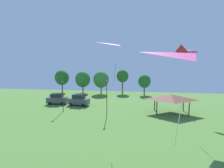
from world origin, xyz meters
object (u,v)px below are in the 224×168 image
(treeline_tree_0, at_px, (62,78))
(treeline_tree_2, at_px, (101,79))
(kite_flying_5, at_px, (195,84))
(treeline_tree_4, at_px, (144,81))
(park_pavilion, at_px, (171,97))
(light_post_0, at_px, (107,97))
(parked_car_second_from_left, at_px, (79,100))
(kite_flying_4, at_px, (182,53))
(parked_car_leftmost, at_px, (57,99))
(light_post_1, at_px, (63,95))
(treeline_tree_1, at_px, (83,79))
(kite_flying_1, at_px, (121,56))
(treeline_tree_3, at_px, (123,76))
(kite_flying_7, at_px, (192,52))

(treeline_tree_0, bearing_deg, treeline_tree_2, -4.89)
(kite_flying_5, xyz_separation_m, treeline_tree_4, (-1.08, 40.86, -4.22))
(park_pavilion, distance_m, light_post_0, 12.19)
(parked_car_second_from_left, distance_m, treeline_tree_2, 15.54)
(kite_flying_4, height_order, parked_car_second_from_left, kite_flying_4)
(kite_flying_4, relative_size, light_post_0, 0.75)
(parked_car_leftmost, bearing_deg, light_post_1, -62.45)
(light_post_0, bearing_deg, parked_car_leftmost, 149.79)
(kite_flying_5, height_order, parked_car_leftmost, kite_flying_5)
(kite_flying_5, bearing_deg, treeline_tree_1, 115.68)
(kite_flying_1, xyz_separation_m, kite_flying_4, (8.50, 6.19, 0.60))
(kite_flying_1, relative_size, light_post_0, 0.66)
(kite_flying_5, xyz_separation_m, park_pavilion, (3.08, 22.54, -5.18))
(kite_flying_1, bearing_deg, kite_flying_5, -62.45)
(kite_flying_1, xyz_separation_m, treeline_tree_2, (-8.71, 30.64, -5.90))
(kite_flying_5, distance_m, light_post_1, 27.40)
(parked_car_leftmost, xyz_separation_m, treeline_tree_2, (7.35, 14.52, 3.20))
(park_pavilion, distance_m, treeline_tree_4, 18.81)
(parked_car_second_from_left, distance_m, park_pavilion, 19.48)
(light_post_1, relative_size, treeline_tree_1, 0.87)
(kite_flying_1, height_order, parked_car_second_from_left, kite_flying_1)
(treeline_tree_1, xyz_separation_m, treeline_tree_3, (12.39, 1.27, 1.01))
(kite_flying_7, relative_size, parked_car_second_from_left, 0.43)
(kite_flying_4, xyz_separation_m, treeline_tree_2, (-17.21, 24.45, -6.49))
(kite_flying_7, xyz_separation_m, park_pavilion, (-3.84, -1.97, -8.50))
(light_post_0, height_order, treeline_tree_2, treeline_tree_2)
(light_post_0, xyz_separation_m, treeline_tree_1, (-11.57, 22.93, 0.73))
(kite_flying_5, bearing_deg, treeline_tree_3, 100.15)
(parked_car_leftmost, distance_m, park_pavilion, 24.85)
(parked_car_second_from_left, bearing_deg, kite_flying_7, 4.53)
(light_post_1, height_order, treeline_tree_3, treeline_tree_3)
(treeline_tree_0, bearing_deg, kite_flying_1, -55.65)
(parked_car_leftmost, bearing_deg, treeline_tree_2, 56.22)
(treeline_tree_3, bearing_deg, parked_car_second_from_left, -115.73)
(kite_flying_7, relative_size, treeline_tree_0, 0.29)
(treeline_tree_1, distance_m, treeline_tree_4, 19.05)
(treeline_tree_0, bearing_deg, kite_flying_4, -40.25)
(kite_flying_1, height_order, parked_car_leftmost, kite_flying_1)
(kite_flying_1, relative_size, treeline_tree_0, 0.58)
(kite_flying_1, xyz_separation_m, park_pavilion, (8.42, 12.31, -7.23))
(parked_car_second_from_left, relative_size, treeline_tree_4, 0.79)
(kite_flying_7, distance_m, light_post_1, 25.99)
(kite_flying_1, distance_m, light_post_1, 17.36)
(kite_flying_1, height_order, park_pavilion, kite_flying_1)
(kite_flying_1, bearing_deg, kite_flying_7, 49.36)
(parked_car_second_from_left, bearing_deg, treeline_tree_0, 131.91)
(parked_car_leftmost, height_order, park_pavilion, park_pavilion)
(treeline_tree_3, bearing_deg, treeline_tree_4, -18.43)
(treeline_tree_1, bearing_deg, light_post_0, -63.24)
(parked_car_second_from_left, bearing_deg, treeline_tree_3, 71.99)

